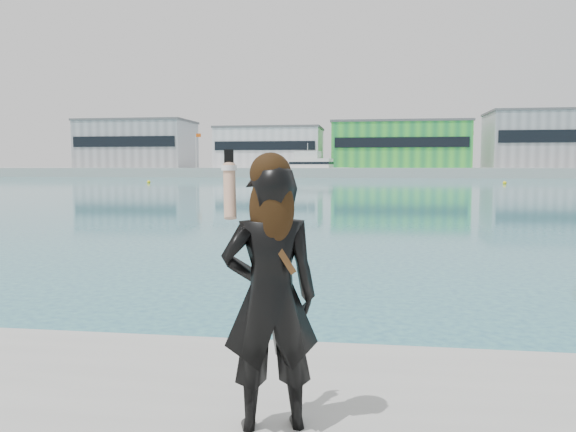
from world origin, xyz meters
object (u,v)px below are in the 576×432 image
object	(u,v)px
buoy_near	(505,184)
woman	(270,289)
motor_yacht	(313,168)
buoy_far	(149,183)

from	to	relation	value
buoy_near	woman	bearing A→B (deg)	-103.84
motor_yacht	buoy_far	size ratio (longest dim) A/B	32.20
motor_yacht	woman	size ratio (longest dim) A/B	10.07
motor_yacht	buoy_far	distance (m)	48.54
woman	buoy_far	bearing A→B (deg)	-84.01
buoy_near	buoy_far	bearing A→B (deg)	-176.99
buoy_near	woman	xyz separation A→B (m)	(-18.19, -73.82, 1.61)
buoy_near	buoy_far	size ratio (longest dim) A/B	1.00
buoy_near	woman	size ratio (longest dim) A/B	0.31
motor_yacht	buoy_near	bearing A→B (deg)	-43.39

